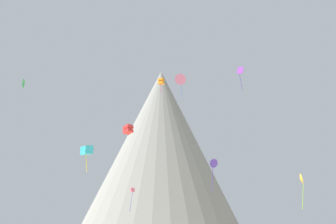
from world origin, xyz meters
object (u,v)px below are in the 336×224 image
at_px(kite_rainbow_low, 132,190).
at_px(kite_cyan_low, 87,150).
at_px(rock_massif, 155,157).
at_px(kite_green_high, 23,84).
at_px(kite_violet_high, 240,72).
at_px(kite_gold_low, 301,180).
at_px(kite_orange_high, 161,81).
at_px(kite_red_mid, 128,129).
at_px(kite_indigo_low, 213,164).
at_px(kite_pink_high, 180,80).

bearing_deg(kite_rainbow_low, kite_cyan_low, -19.39).
height_order(rock_massif, kite_green_high, rock_massif).
height_order(rock_massif, kite_violet_high, rock_massif).
bearing_deg(kite_gold_low, rock_massif, -151.42).
xyz_separation_m(rock_massif, kite_orange_high, (-4.50, -55.09, 5.05)).
relative_size(kite_red_mid, kite_rainbow_low, 0.31).
xyz_separation_m(rock_massif, kite_green_high, (-29.06, -61.36, 0.90)).
bearing_deg(kite_green_high, rock_massif, -154.76).
bearing_deg(kite_indigo_low, kite_cyan_low, 1.09).
distance_m(kite_orange_high, kite_gold_low, 33.31).
distance_m(kite_violet_high, kite_indigo_low, 15.69).
bearing_deg(kite_red_mid, kite_orange_high, 25.69).
relative_size(kite_violet_high, kite_rainbow_low, 0.79).
distance_m(kite_orange_high, kite_green_high, 25.69).
bearing_deg(kite_violet_high, kite_green_high, 66.14).
height_order(kite_rainbow_low, kite_indigo_low, kite_indigo_low).
relative_size(kite_rainbow_low, kite_indigo_low, 1.01).
bearing_deg(kite_orange_high, kite_gold_low, 81.12).
xyz_separation_m(kite_orange_high, kite_violet_high, (11.36, -14.69, -3.58)).
bearing_deg(kite_indigo_low, kite_pink_high, -103.96).
relative_size(rock_massif, kite_cyan_low, 19.08).
xyz_separation_m(kite_pink_high, kite_green_high, (-30.20, -16.63, -8.99)).
relative_size(kite_red_mid, kite_gold_low, 0.32).
distance_m(rock_massif, kite_pink_high, 45.82).
height_order(kite_cyan_low, kite_green_high, kite_green_high).
relative_size(rock_massif, kite_violet_high, 16.80).
height_order(kite_cyan_low, kite_indigo_low, kite_cyan_low).
xyz_separation_m(kite_pink_high, kite_rainbow_low, (-10.04, 5.43, -24.67)).
relative_size(kite_red_mid, kite_indigo_low, 0.31).
bearing_deg(kite_green_high, kite_rainbow_low, -171.83).
bearing_deg(kite_gold_low, kite_violet_high, -96.59).
xyz_separation_m(kite_orange_high, kite_cyan_low, (-12.17, -19.09, -18.04)).
bearing_deg(rock_massif, kite_orange_high, -94.67).
distance_m(kite_gold_low, kite_indigo_low, 12.92).
distance_m(kite_pink_high, kite_green_high, 35.63).
height_order(kite_orange_high, kite_green_high, kite_orange_high).
xyz_separation_m(rock_massif, kite_gold_low, (13.88, -72.96, -16.22)).
xyz_separation_m(kite_red_mid, kite_gold_low, (25.02, -1.98, -7.14)).
distance_m(kite_pink_high, kite_rainbow_low, 27.19).
height_order(kite_orange_high, kite_pink_high, kite_pink_high).
xyz_separation_m(kite_pink_high, kite_violet_high, (5.73, -25.06, -8.42)).
xyz_separation_m(rock_massif, kite_cyan_low, (-16.67, -74.18, -12.99)).
relative_size(kite_green_high, kite_rainbow_low, 0.27).
bearing_deg(kite_rainbow_low, kite_orange_high, 8.72).
xyz_separation_m(kite_rainbow_low, kite_indigo_low, (11.12, -28.87, 1.36)).
xyz_separation_m(kite_orange_high, kite_rainbow_low, (-4.40, 15.80, -19.84)).
bearing_deg(kite_rainbow_low, kite_indigo_low, 14.22).
bearing_deg(rock_massif, kite_gold_low, -79.23).
xyz_separation_m(kite_orange_high, kite_red_mid, (-6.65, -15.89, -14.13)).
bearing_deg(kite_pink_high, kite_rainbow_low, -28.77).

